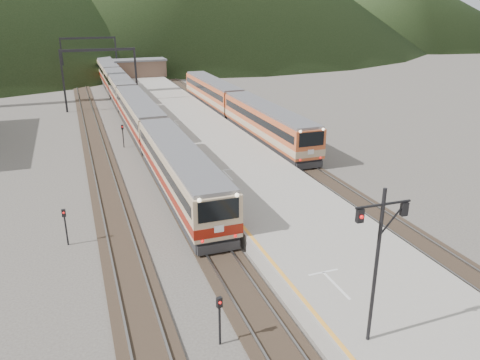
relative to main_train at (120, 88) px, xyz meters
name	(u,v)px	position (x,y,z in m)	size (l,w,h in m)	color
track_main	(142,134)	(0.00, -20.47, -1.88)	(2.60, 200.00, 0.23)	black
track_far	(94,138)	(-5.00, -20.47, -1.88)	(2.60, 200.00, 0.23)	black
track_second	(241,126)	(11.50, -20.47, -1.88)	(2.60, 200.00, 0.23)	black
platform	(197,130)	(5.60, -22.47, -1.45)	(8.00, 100.00, 1.00)	gray
gantry_near	(99,67)	(-2.85, -5.47, 3.63)	(9.55, 0.25, 8.00)	black
gantry_far	(89,51)	(-2.85, 19.53, 3.63)	(9.55, 0.25, 8.00)	black
station_shed	(140,68)	(5.60, 17.53, 0.62)	(9.40, 4.40, 3.10)	brown
main_train	(120,88)	(0.00, 0.00, 0.00)	(2.82, 96.83, 3.44)	tan
second_train	(236,107)	(11.50, -18.48, -0.03)	(2.77, 37.73, 3.38)	#BA532B
signal_mast	(378,251)	(3.01, -58.15, 2.92)	(2.20, 0.24, 6.31)	black
short_signal_a	(220,315)	(-2.14, -55.32, -0.49)	(0.25, 0.21, 2.27)	black
short_signal_b	(123,133)	(-2.43, -24.68, -0.49)	(0.23, 0.17, 2.27)	black
short_signal_c	(65,222)	(-7.94, -44.10, -0.49)	(0.22, 0.16, 2.27)	black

